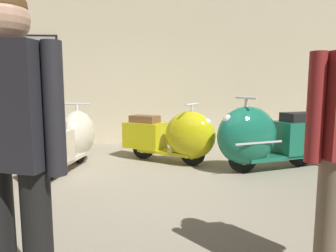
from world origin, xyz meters
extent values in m
plane|color=gray|center=(0.00, 0.00, 0.00)|extent=(60.00, 60.00, 0.00)
cube|color=beige|center=(0.00, 3.23, 1.80)|extent=(18.00, 0.20, 3.60)
cube|color=black|center=(-2.76, 3.12, 1.58)|extent=(1.42, 0.03, 1.64)
cube|color=#9E9E9E|center=(-2.76, 3.10, 1.58)|extent=(1.34, 0.01, 1.56)
cylinder|color=black|center=(-1.27, 1.43, 0.21)|extent=(0.16, 0.42, 0.41)
cylinder|color=silver|center=(-1.27, 1.43, 0.21)|extent=(0.13, 0.20, 0.18)
cylinder|color=black|center=(-1.46, 0.47, 0.21)|extent=(0.16, 0.42, 0.41)
cylinder|color=silver|center=(-1.46, 0.47, 0.21)|extent=(0.13, 0.20, 0.18)
cube|color=beige|center=(-1.37, 0.95, 0.18)|extent=(0.55, 1.03, 0.05)
ellipsoid|color=beige|center=(-1.28, 1.38, 0.50)|extent=(0.69, 0.95, 0.78)
cube|color=beige|center=(-1.45, 0.51, 0.43)|extent=(0.54, 0.76, 0.45)
cube|color=gray|center=(-1.45, 0.51, 0.72)|extent=(0.38, 0.54, 0.12)
sphere|color=silver|center=(-1.23, 1.66, 0.71)|extent=(0.15, 0.15, 0.15)
cylinder|color=silver|center=(-1.28, 1.41, 0.86)|extent=(0.05, 0.05, 0.29)
cylinder|color=silver|center=(-1.28, 1.41, 1.00)|extent=(0.45, 0.12, 0.03)
cylinder|color=black|center=(0.63, 1.11, 0.21)|extent=(0.39, 0.29, 0.41)
cylinder|color=silver|center=(0.63, 1.11, 0.21)|extent=(0.21, 0.18, 0.18)
cylinder|color=black|center=(-0.19, 1.63, 0.21)|extent=(0.39, 0.29, 0.41)
cylinder|color=silver|center=(-0.19, 1.63, 0.21)|extent=(0.21, 0.18, 0.18)
cube|color=gold|center=(0.22, 1.37, 0.18)|extent=(1.02, 0.84, 0.05)
ellipsoid|color=gold|center=(0.58, 1.13, 0.50)|extent=(1.01, 0.92, 0.78)
cube|color=gold|center=(-0.16, 1.61, 0.43)|extent=(0.81, 0.72, 0.45)
cube|color=brown|center=(-0.16, 1.61, 0.72)|extent=(0.57, 0.51, 0.12)
sphere|color=silver|center=(0.83, 0.98, 0.71)|extent=(0.15, 0.15, 0.15)
cylinder|color=silver|center=(0.61, 1.12, 0.86)|extent=(0.05, 0.05, 0.29)
cylinder|color=silver|center=(0.61, 1.12, 1.00)|extent=(0.27, 0.40, 0.03)
cube|color=silver|center=(0.73, 1.35, 0.45)|extent=(0.59, 0.38, 0.02)
cylinder|color=black|center=(1.32, 0.66, 0.23)|extent=(0.47, 0.22, 0.46)
cylinder|color=silver|center=(1.32, 0.66, 0.23)|extent=(0.23, 0.17, 0.21)
cylinder|color=black|center=(2.37, 0.98, 0.23)|extent=(0.47, 0.22, 0.46)
cylinder|color=silver|center=(2.37, 0.98, 0.23)|extent=(0.23, 0.17, 0.21)
cube|color=#196B51|center=(1.85, 0.82, 0.21)|extent=(1.17, 0.72, 0.06)
ellipsoid|color=#196B51|center=(1.38, 0.68, 0.56)|extent=(1.10, 0.86, 0.87)
cube|color=#196B51|center=(2.32, 0.97, 0.48)|extent=(0.88, 0.67, 0.51)
cube|color=black|center=(2.32, 0.97, 0.80)|extent=(0.62, 0.47, 0.14)
sphere|color=silver|center=(1.07, 0.58, 0.80)|extent=(0.17, 0.17, 0.17)
cylinder|color=silver|center=(1.35, 0.67, 0.96)|extent=(0.05, 0.05, 0.32)
cylinder|color=silver|center=(1.35, 0.67, 1.12)|extent=(0.18, 0.49, 0.04)
cube|color=silver|center=(1.47, 0.40, 0.50)|extent=(0.74, 0.24, 0.03)
cylinder|color=#72604C|center=(1.01, -1.99, 0.51)|extent=(0.15, 0.15, 0.86)
cylinder|color=maroon|center=(0.88, -2.00, 1.15)|extent=(0.09, 0.09, 0.63)
cylinder|color=black|center=(-0.63, -2.17, 0.52)|extent=(0.15, 0.15, 0.87)
cylinder|color=black|center=(-0.85, -2.09, 0.52)|extent=(0.15, 0.15, 0.87)
cube|color=#232328|center=(-0.74, -2.13, 1.18)|extent=(0.45, 0.33, 0.61)
cylinder|color=#232328|center=(-0.51, -2.21, 1.16)|extent=(0.10, 0.10, 0.64)
sphere|color=tan|center=(-0.74, -2.13, 1.59)|extent=(0.23, 0.23, 0.23)
sphere|color=brown|center=(-0.74, -2.13, 1.65)|extent=(0.21, 0.21, 0.21)
camera|label=1|loc=(-0.05, -3.65, 1.27)|focal=32.01mm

